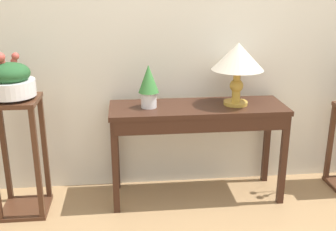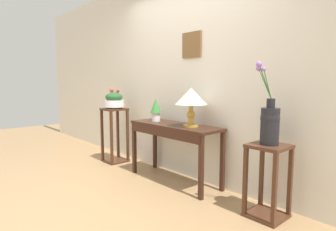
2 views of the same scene
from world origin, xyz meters
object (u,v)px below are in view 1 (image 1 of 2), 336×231
Objects in this scene: console_table at (198,119)px; pedestal_stand_left at (20,157)px; table_lamp at (238,59)px; planter_bowl_wide_left at (11,81)px; potted_plant_on_console at (149,84)px.

pedestal_stand_left is (-1.28, -0.06, -0.21)m from console_table.
table_lamp is 0.53× the size of pedestal_stand_left.
console_table is 1.51× the size of pedestal_stand_left.
console_table is 4.09× the size of planter_bowl_wide_left.
pedestal_stand_left reaches higher than console_table.
console_table is at bearing 2.89° from pedestal_stand_left.
potted_plant_on_console is at bearing 5.25° from pedestal_stand_left.
pedestal_stand_left is at bearing -176.72° from table_lamp.
planter_bowl_wide_left is (-1.28, -0.06, 0.34)m from console_table.
console_table is 4.14× the size of potted_plant_on_console.
potted_plant_on_console is at bearing 176.83° from console_table.
table_lamp is at bearing 5.04° from console_table.
console_table is 0.52m from table_lamp.
console_table is at bearing -3.17° from potted_plant_on_console.
pedestal_stand_left is (-1.56, -0.09, -0.65)m from table_lamp.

